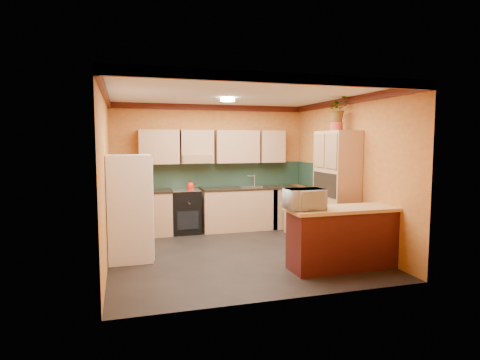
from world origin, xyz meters
name	(u,v)px	position (x,y,z in m)	size (l,w,h in m)	color
room_shell	(233,131)	(0.02, 0.28, 2.09)	(4.24, 4.24, 2.72)	black
base_cabinets_back	(215,211)	(0.02, 1.80, 0.44)	(3.65, 0.60, 0.88)	tan
countertop_back	(215,189)	(0.02, 1.80, 0.90)	(3.65, 0.62, 0.04)	black
stove	(186,211)	(-0.60, 1.80, 0.46)	(0.58, 0.58, 0.91)	black
kettle	(190,186)	(-0.50, 1.75, 1.00)	(0.17, 0.17, 0.18)	#B01B0B
sink	(249,186)	(0.80, 1.80, 0.94)	(0.48, 0.40, 0.03)	silver
base_cabinets_right	(308,213)	(1.80, 0.98, 0.44)	(0.60, 0.80, 0.88)	tan
countertop_right	(308,191)	(1.80, 0.98, 0.90)	(0.62, 0.80, 0.04)	black
fridge	(130,208)	(-1.75, 0.13, 0.85)	(0.68, 0.66, 1.70)	white
pantry	(336,189)	(1.85, -0.07, 1.05)	(0.48, 0.90, 2.10)	tan
fern_pot	(336,126)	(1.85, -0.02, 2.18)	(0.22, 0.22, 0.16)	#AD3E29
fern	(337,109)	(1.85, -0.02, 2.49)	(0.41, 0.35, 0.45)	tan
breakfast_bar	(348,239)	(1.40, -1.22, 0.44)	(1.80, 0.55, 0.88)	#491B11
bar_top	(349,209)	(1.40, -1.22, 0.91)	(1.90, 0.65, 0.05)	tan
microwave	(304,199)	(0.67, -1.22, 1.08)	(0.55, 0.37, 0.30)	white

